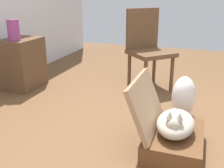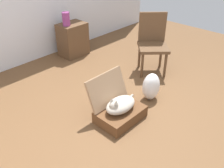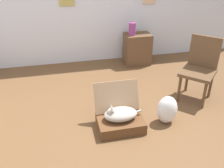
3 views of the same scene
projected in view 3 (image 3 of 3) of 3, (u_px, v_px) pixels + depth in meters
The scene contains 8 objects.
ground_plane at pixel (132, 119), 3.59m from camera, with size 7.68×7.68×0.00m, color brown.
suitcase_base at pixel (120, 124), 3.38m from camera, with size 0.61×0.43×0.16m, color brown.
suitcase_lid at pixel (116, 97), 3.44m from camera, with size 0.61×0.43×0.04m, color #9B7756.
cat at pixel (120, 114), 3.30m from camera, with size 0.52×0.28×0.22m.
plastic_bag_white at pixel (167, 110), 3.44m from camera, with size 0.28×0.23×0.41m, color white.
side_table at pixel (137, 49), 5.16m from camera, with size 0.51×0.38×0.63m, color brown.
vase_tall at pixel (132, 29), 4.90m from camera, with size 0.14×0.14×0.24m, color #8C387A.
chair at pixel (200, 67), 3.88m from camera, with size 0.67×0.67×0.98m.
Camera 3 is at (-0.92, -2.78, 2.16)m, focal length 40.71 mm.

